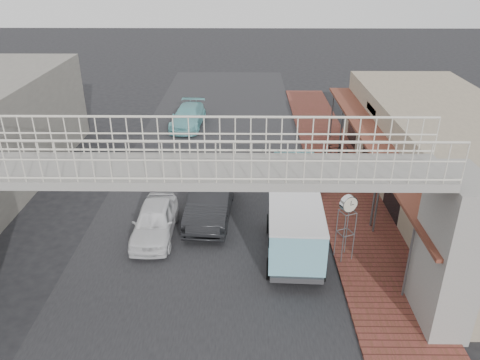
{
  "coord_description": "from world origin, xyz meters",
  "views": [
    {
      "loc": [
        1.59,
        -15.5,
        10.43
      ],
      "look_at": [
        1.39,
        2.28,
        1.8
      ],
      "focal_mm": 35.0,
      "sensor_mm": 36.0,
      "label": 1
    }
  ],
  "objects_px": {
    "white_hatchback": "(155,221)",
    "motorcycle_near": "(340,157)",
    "angkot_curb": "(296,165)",
    "motorcycle_far": "(333,153)",
    "angkot_van": "(295,225)",
    "arrow_sign": "(395,175)",
    "dark_sedan": "(211,199)",
    "angkot_far": "(188,117)",
    "street_clock": "(348,207)"
  },
  "relations": [
    {
      "from": "angkot_van",
      "to": "motorcycle_near",
      "type": "xyz_separation_m",
      "value": [
        3.23,
        8.23,
        -0.78
      ]
    },
    {
      "from": "angkot_curb",
      "to": "arrow_sign",
      "type": "xyz_separation_m",
      "value": [
        3.41,
        -4.86,
        1.77
      ]
    },
    {
      "from": "angkot_far",
      "to": "arrow_sign",
      "type": "xyz_separation_m",
      "value": [
        9.81,
        -12.71,
        1.76
      ]
    },
    {
      "from": "white_hatchback",
      "to": "motorcycle_near",
      "type": "distance_m",
      "value": 11.1
    },
    {
      "from": "angkot_van",
      "to": "street_clock",
      "type": "distance_m",
      "value": 2.06
    },
    {
      "from": "motorcycle_far",
      "to": "street_clock",
      "type": "height_order",
      "value": "street_clock"
    },
    {
      "from": "angkot_van",
      "to": "motorcycle_near",
      "type": "bearing_deg",
      "value": 71.15
    },
    {
      "from": "white_hatchback",
      "to": "dark_sedan",
      "type": "xyz_separation_m",
      "value": [
        2.16,
        1.63,
        0.15
      ]
    },
    {
      "from": "angkot_van",
      "to": "arrow_sign",
      "type": "bearing_deg",
      "value": 29.64
    },
    {
      "from": "motorcycle_near",
      "to": "motorcycle_far",
      "type": "xyz_separation_m",
      "value": [
        -0.27,
        0.52,
        0.01
      ]
    },
    {
      "from": "white_hatchback",
      "to": "arrow_sign",
      "type": "xyz_separation_m",
      "value": [
        9.67,
        0.74,
        1.76
      ]
    },
    {
      "from": "motorcycle_near",
      "to": "arrow_sign",
      "type": "height_order",
      "value": "arrow_sign"
    },
    {
      "from": "angkot_van",
      "to": "dark_sedan",
      "type": "bearing_deg",
      "value": 140.61
    },
    {
      "from": "street_clock",
      "to": "arrow_sign",
      "type": "distance_m",
      "value": 3.29
    },
    {
      "from": "white_hatchback",
      "to": "arrow_sign",
      "type": "bearing_deg",
      "value": 4.08
    },
    {
      "from": "motorcycle_near",
      "to": "angkot_van",
      "type": "bearing_deg",
      "value": 135.99
    },
    {
      "from": "dark_sedan",
      "to": "motorcycle_far",
      "type": "relative_size",
      "value": 2.93
    },
    {
      "from": "dark_sedan",
      "to": "street_clock",
      "type": "bearing_deg",
      "value": -28.57
    },
    {
      "from": "angkot_far",
      "to": "street_clock",
      "type": "bearing_deg",
      "value": -59.28
    },
    {
      "from": "arrow_sign",
      "to": "dark_sedan",
      "type": "bearing_deg",
      "value": 167.52
    },
    {
      "from": "dark_sedan",
      "to": "arrow_sign",
      "type": "xyz_separation_m",
      "value": [
        7.51,
        -0.9,
        1.61
      ]
    },
    {
      "from": "motorcycle_near",
      "to": "motorcycle_far",
      "type": "bearing_deg",
      "value": 4.57
    },
    {
      "from": "dark_sedan",
      "to": "angkot_far",
      "type": "relative_size",
      "value": 1.07
    },
    {
      "from": "angkot_curb",
      "to": "street_clock",
      "type": "xyz_separation_m",
      "value": [
        1.1,
        -7.2,
        1.62
      ]
    },
    {
      "from": "angkot_van",
      "to": "angkot_curb",
      "type": "bearing_deg",
      "value": 86.52
    },
    {
      "from": "dark_sedan",
      "to": "angkot_curb",
      "type": "relative_size",
      "value": 1.05
    },
    {
      "from": "arrow_sign",
      "to": "street_clock",
      "type": "bearing_deg",
      "value": -140.28
    },
    {
      "from": "angkot_curb",
      "to": "motorcycle_far",
      "type": "distance_m",
      "value": 2.84
    },
    {
      "from": "arrow_sign",
      "to": "angkot_curb",
      "type": "bearing_deg",
      "value": 119.41
    },
    {
      "from": "motorcycle_near",
      "to": "street_clock",
      "type": "height_order",
      "value": "street_clock"
    },
    {
      "from": "angkot_far",
      "to": "motorcycle_near",
      "type": "xyz_separation_m",
      "value": [
        8.89,
        -6.6,
        -0.08
      ]
    },
    {
      "from": "angkot_curb",
      "to": "white_hatchback",
      "type": "bearing_deg",
      "value": 43.91
    },
    {
      "from": "angkot_far",
      "to": "motorcycle_near",
      "type": "relative_size",
      "value": 2.45
    },
    {
      "from": "angkot_curb",
      "to": "arrow_sign",
      "type": "bearing_deg",
      "value": 127.17
    },
    {
      "from": "angkot_far",
      "to": "angkot_van",
      "type": "bearing_deg",
      "value": -64.87
    },
    {
      "from": "white_hatchback",
      "to": "angkot_far",
      "type": "bearing_deg",
      "value": 90.36
    },
    {
      "from": "motorcycle_near",
      "to": "white_hatchback",
      "type": "bearing_deg",
      "value": 105.45
    },
    {
      "from": "white_hatchback",
      "to": "motorcycle_far",
      "type": "distance_m",
      "value": 11.23
    },
    {
      "from": "white_hatchback",
      "to": "motorcycle_near",
      "type": "relative_size",
      "value": 2.09
    },
    {
      "from": "dark_sedan",
      "to": "angkot_far",
      "type": "xyz_separation_m",
      "value": [
        -2.31,
        11.81,
        -0.15
      ]
    },
    {
      "from": "dark_sedan",
      "to": "arrow_sign",
      "type": "height_order",
      "value": "arrow_sign"
    },
    {
      "from": "motorcycle_near",
      "to": "arrow_sign",
      "type": "bearing_deg",
      "value": 166.0
    },
    {
      "from": "angkot_far",
      "to": "arrow_sign",
      "type": "relative_size",
      "value": 1.62
    },
    {
      "from": "motorcycle_near",
      "to": "arrow_sign",
      "type": "xyz_separation_m",
      "value": [
        0.92,
        -6.11,
        1.83
      ]
    },
    {
      "from": "angkot_van",
      "to": "motorcycle_far",
      "type": "distance_m",
      "value": 9.27
    },
    {
      "from": "white_hatchback",
      "to": "angkot_van",
      "type": "relative_size",
      "value": 0.88
    },
    {
      "from": "angkot_curb",
      "to": "motorcycle_far",
      "type": "relative_size",
      "value": 2.78
    },
    {
      "from": "angkot_curb",
      "to": "motorcycle_near",
      "type": "bearing_deg",
      "value": -151.28
    },
    {
      "from": "dark_sedan",
      "to": "angkot_curb",
      "type": "xyz_separation_m",
      "value": [
        4.1,
        3.96,
        -0.16
      ]
    },
    {
      "from": "angkot_far",
      "to": "motorcycle_near",
      "type": "distance_m",
      "value": 11.08
    }
  ]
}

